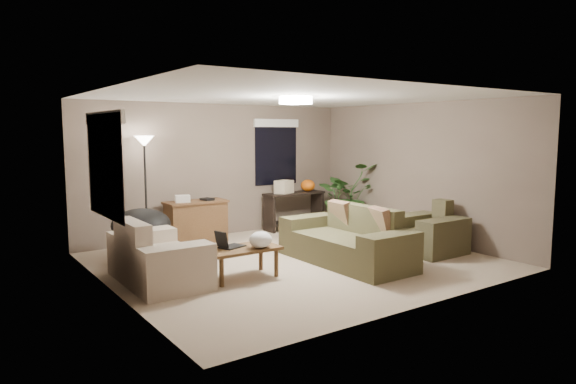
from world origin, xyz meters
TOP-DOWN VIEW (x-y plane):
  - room_shell at (0.00, 0.00)m, footprint 5.50×5.50m
  - main_sofa at (0.59, -0.53)m, footprint 0.95×2.20m
  - throw_pillows at (0.85, -0.53)m, footprint 0.35×1.39m
  - loveseat at (-2.16, 0.14)m, footprint 0.90×1.60m
  - armchair at (2.12, -0.79)m, footprint 0.95×1.00m
  - coffee_table at (-1.13, -0.33)m, footprint 1.00×0.55m
  - laptop at (-1.30, -0.23)m, footprint 0.41×0.32m
  - plastic_bag at (-0.93, -0.48)m, footprint 0.40×0.38m
  - desk at (-0.67, 2.11)m, footprint 1.10×0.50m
  - desk_papers at (-0.83, 2.10)m, footprint 0.71×0.31m
  - console_table at (1.52, 2.16)m, footprint 1.30×0.40m
  - pumpkin at (1.87, 2.16)m, footprint 0.33×0.33m
  - cardboard_box at (1.27, 2.16)m, footprint 0.41×0.37m
  - papasan_chair at (-1.90, 1.45)m, footprint 1.07×1.07m
  - floor_lamp at (-1.57, 2.13)m, footprint 0.32×0.32m
  - ceiling_fixture at (0.00, 0.00)m, footprint 0.50×0.50m
  - houseplant at (2.35, 1.51)m, footprint 1.23×1.36m
  - cat_scratching_post at (2.39, 1.07)m, footprint 0.32×0.32m
  - window_left at (-2.73, 0.30)m, footprint 0.05×1.56m
  - window_back at (1.30, 2.48)m, footprint 1.06×0.05m

SIDE VIEW (x-z plane):
  - cat_scratching_post at x=2.39m, z-range -0.04..0.46m
  - main_sofa at x=0.59m, z-range -0.13..0.72m
  - loveseat at x=-2.16m, z-range -0.13..0.72m
  - armchair at x=2.12m, z-range -0.13..0.72m
  - coffee_table at x=-1.13m, z-range 0.15..0.57m
  - desk at x=-0.67m, z-range 0.00..0.75m
  - console_table at x=1.52m, z-range 0.06..0.81m
  - papasan_chair at x=-1.90m, z-range 0.07..0.86m
  - laptop at x=-1.30m, z-range 0.36..0.60m
  - plastic_bag at x=-0.93m, z-range 0.42..0.64m
  - houseplant at x=2.35m, z-range 0.00..1.06m
  - throw_pillows at x=0.85m, z-range 0.42..0.88m
  - desk_papers at x=-0.83m, z-range 0.74..0.86m
  - pumpkin at x=1.87m, z-range 0.75..0.99m
  - cardboard_box at x=1.27m, z-range 0.75..1.01m
  - room_shell at x=0.00m, z-range -1.50..4.00m
  - floor_lamp at x=-1.57m, z-range 0.64..2.55m
  - window_left at x=-2.73m, z-range 1.12..2.45m
  - window_back at x=1.30m, z-range 1.12..2.45m
  - ceiling_fixture at x=0.00m, z-range 2.39..2.49m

